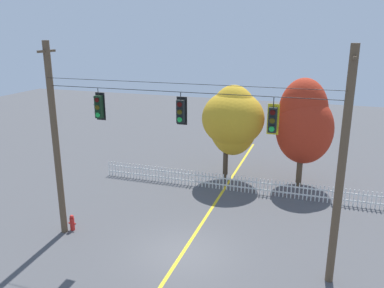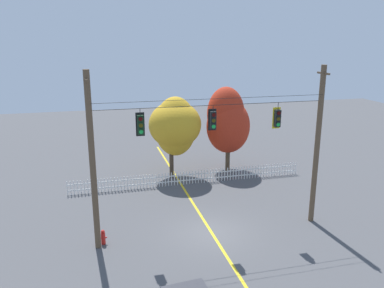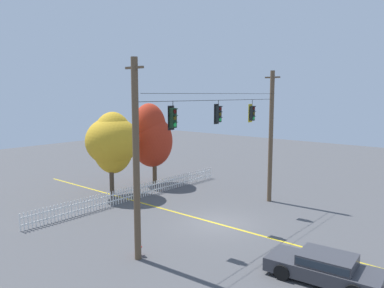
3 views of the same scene
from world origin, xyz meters
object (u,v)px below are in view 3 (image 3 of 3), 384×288
autumn_maple_near_fence (113,142)px  autumn_maple_mid (152,137)px  parked_car (324,267)px  traffic_signal_southbound_primary (173,118)px  traffic_signal_northbound_secondary (218,114)px  fire_hydrant (139,247)px  traffic_signal_northbound_primary (252,113)px

autumn_maple_near_fence → autumn_maple_mid: size_ratio=0.92×
autumn_maple_mid → parked_car: autumn_maple_mid is taller
traffic_signal_southbound_primary → traffic_signal_northbound_secondary: size_ratio=1.05×
traffic_signal_northbound_secondary → autumn_maple_mid: 11.12m
fire_hydrant → traffic_signal_northbound_secondary: bearing=-2.6°
traffic_signal_southbound_primary → fire_hydrant: (-2.11, 0.26, -5.90)m
autumn_maple_mid → fire_hydrant: autumn_maple_mid is taller
autumn_maple_near_fence → parked_car: bearing=-99.1°
traffic_signal_southbound_primary → parked_car: 9.27m
traffic_signal_northbound_primary → parked_car: 11.08m
autumn_maple_near_fence → traffic_signal_southbound_primary: bearing=-111.4°
parked_car → fire_hydrant: size_ratio=5.68×
parked_car → traffic_signal_northbound_secondary: bearing=70.0°
traffic_signal_southbound_primary → traffic_signal_northbound_secondary: 3.68m
traffic_signal_southbound_primary → fire_hydrant: bearing=173.0°
traffic_signal_southbound_primary → autumn_maple_mid: traffic_signal_southbound_primary is taller
autumn_maple_mid → parked_car: 18.85m
autumn_maple_near_fence → parked_car: (-2.67, -16.71, -3.39)m
autumn_maple_mid → fire_hydrant: bearing=-136.4°
parked_car → autumn_maple_mid: bearing=67.8°
autumn_maple_near_fence → parked_car: size_ratio=1.36×
parked_car → autumn_maple_near_fence: bearing=80.9°
traffic_signal_northbound_secondary → autumn_maple_mid: size_ratio=0.20×
traffic_signal_northbound_secondary → parked_car: size_ratio=0.29×
traffic_signal_northbound_secondary → traffic_signal_southbound_primary: bearing=180.0°
traffic_signal_northbound_primary → autumn_maple_mid: size_ratio=0.21×
fire_hydrant → autumn_maple_near_fence: bearing=57.7°
autumn_maple_near_fence → parked_car: 17.26m
traffic_signal_northbound_secondary → autumn_maple_near_fence: size_ratio=0.21×
traffic_signal_southbound_primary → parked_car: traffic_signal_southbound_primary is taller
traffic_signal_northbound_secondary → fire_hydrant: 8.30m
traffic_signal_northbound_primary → autumn_maple_mid: traffic_signal_northbound_primary is taller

